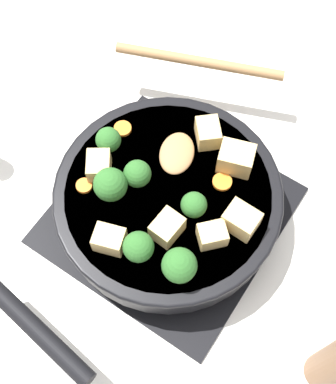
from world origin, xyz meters
TOP-DOWN VIEW (x-y plane):
  - ground_plane at (0.00, 0.00)m, footprint 2.40×2.40m
  - front_burner_grate at (0.00, 0.00)m, footprint 0.31×0.31m
  - skillet_pan at (-0.00, -0.00)m, footprint 0.32×0.42m
  - wooden_spoon at (-0.06, 0.14)m, footprint 0.25×0.25m
  - tofu_cube_center_large at (0.05, 0.09)m, footprint 0.06×0.05m
  - tofu_cube_near_handle at (-0.02, -0.10)m, footprint 0.05×0.04m
  - tofu_cube_east_chunk at (0.08, -0.03)m, footprint 0.05×0.05m
  - tofu_cube_west_chunk at (-0.00, 0.10)m, footprint 0.05×0.05m
  - tofu_cube_back_piece at (0.11, 0.01)m, footprint 0.04×0.04m
  - tofu_cube_front_piece at (0.03, -0.05)m, footprint 0.03×0.04m
  - tofu_cube_mid_small at (-0.10, -0.03)m, footprint 0.05×0.05m
  - broccoli_floret_near_spoon at (-0.04, -0.01)m, footprint 0.04×0.04m
  - broccoli_floret_center_top at (0.02, -0.09)m, footprint 0.04×0.04m
  - broccoli_floret_east_rim at (0.07, -0.09)m, footprint 0.04×0.04m
  - broccoli_floret_west_rim at (-0.06, -0.04)m, footprint 0.05×0.05m
  - broccoli_floret_north_edge at (-0.11, 0.01)m, footprint 0.04×0.04m
  - broccoli_floret_south_cluster at (0.04, -0.01)m, footprint 0.03×0.03m
  - carrot_slice_orange_thin at (-0.11, 0.05)m, footprint 0.03×0.03m
  - carrot_slice_near_center at (-0.10, -0.06)m, footprint 0.02×0.02m
  - carrot_slice_edge_slice at (0.05, 0.05)m, footprint 0.03×0.03m

SIDE VIEW (x-z plane):
  - ground_plane at x=0.00m, z-range 0.00..0.00m
  - front_burner_grate at x=0.00m, z-range 0.00..0.03m
  - skillet_pan at x=0.00m, z-range 0.03..0.08m
  - carrot_slice_orange_thin at x=-0.11m, z-range 0.08..0.09m
  - carrot_slice_near_center at x=-0.10m, z-range 0.08..0.09m
  - carrot_slice_edge_slice at x=0.05m, z-range 0.08..0.09m
  - wooden_spoon at x=-0.06m, z-range 0.08..0.10m
  - tofu_cube_east_chunk at x=0.08m, z-range 0.08..0.11m
  - tofu_cube_near_handle at x=-0.02m, z-range 0.08..0.11m
  - tofu_cube_mid_small at x=-0.10m, z-range 0.08..0.11m
  - tofu_cube_west_chunk at x=0.00m, z-range 0.08..0.11m
  - tofu_cube_front_piece at x=0.03m, z-range 0.08..0.11m
  - tofu_cube_back_piece at x=0.11m, z-range 0.08..0.12m
  - tofu_cube_center_large at x=0.05m, z-range 0.08..0.12m
  - broccoli_floret_south_cluster at x=0.04m, z-range 0.08..0.13m
  - broccoli_floret_north_edge at x=-0.11m, z-range 0.08..0.13m
  - broccoli_floret_near_spoon at x=-0.04m, z-range 0.08..0.13m
  - broccoli_floret_center_top at x=0.02m, z-range 0.08..0.13m
  - broccoli_floret_east_rim at x=0.07m, z-range 0.08..0.14m
  - broccoli_floret_west_rim at x=-0.06m, z-range 0.08..0.14m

